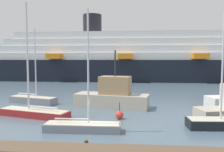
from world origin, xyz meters
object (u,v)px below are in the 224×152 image
sailboat_0 (34,111)px  cruise_ship (158,59)px  channel_buoy_0 (119,115)px  sailboat_2 (33,99)px  fishing_boat_2 (113,96)px  sailboat_1 (83,125)px

sailboat_0 → cruise_ship: cruise_ship is taller
cruise_ship → sailboat_0: bearing=-112.4°
channel_buoy_0 → cruise_ship: size_ratio=0.02×
sailboat_2 → fishing_boat_2: sailboat_2 is taller
fishing_boat_2 → sailboat_1: bearing=-88.4°
channel_buoy_0 → cruise_ship: cruise_ship is taller
cruise_ship → sailboat_2: bearing=-120.2°
sailboat_2 → channel_buoy_0: sailboat_2 is taller
sailboat_1 → cruise_ship: cruise_ship is taller
sailboat_1 → fishing_boat_2: (1.60, 9.15, 0.83)m
channel_buoy_0 → cruise_ship: bearing=78.4°
channel_buoy_0 → sailboat_2: bearing=149.3°
sailboat_1 → sailboat_2: bearing=128.6°
sailboat_0 → sailboat_2: bearing=-50.2°
sailboat_0 → sailboat_2: size_ratio=1.17×
sailboat_2 → fishing_boat_2: (10.22, -1.46, 0.78)m
sailboat_1 → cruise_ship: size_ratio=0.10×
sailboat_1 → channel_buoy_0: size_ratio=6.02×
sailboat_0 → cruise_ship: (16.54, 39.59, 4.98)m
sailboat_2 → cruise_ship: bearing=76.0°
sailboat_1 → channel_buoy_0: bearing=55.3°
fishing_boat_2 → channel_buoy_0: fishing_boat_2 is taller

